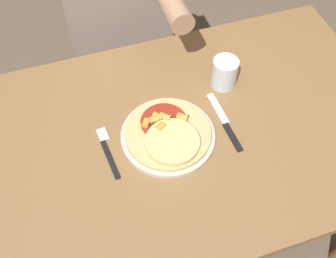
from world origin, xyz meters
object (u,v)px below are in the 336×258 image
Objects in this scene: plate at (168,136)px; drinking_glass at (224,73)px; person_diner at (116,4)px; pizza at (168,133)px; fork at (107,149)px; dining_table at (181,152)px; knife at (225,122)px.

drinking_glass is (0.23, 0.14, 0.04)m from plate.
person_diner reaches higher than plate.
pizza is 0.27m from drinking_glass.
fork is 0.62m from person_diner.
drinking_glass is at bearing 32.42° from pizza.
plate is 0.61m from person_diner.
person_diner is at bearing 73.56° from fork.
plate is at bearing 85.40° from pizza.
dining_table is at bearing -143.62° from drinking_glass.
knife is (0.17, -0.00, -0.00)m from plate.
dining_table is at bearing 7.43° from plate.
drinking_glass is 0.07× the size of person_diner.
pizza is 0.18m from knife.
fork is at bearing -162.48° from drinking_glass.
drinking_glass reaches higher than dining_table.
drinking_glass reaches higher than plate.
person_diner reaches higher than dining_table.
fork is 0.42m from drinking_glass.
knife is (0.35, -0.02, -0.00)m from fork.
person_diner is (-0.17, 0.61, 0.02)m from knife.
drinking_glass is (0.23, 0.14, 0.02)m from pizza.
plate is at bearing -148.31° from drinking_glass.
plate is 0.17m from knife.
pizza is at bearing -179.80° from knife.
drinking_glass reaches higher than knife.
person_diner is at bearing 94.00° from dining_table.
person_diner reaches higher than knife.
fork is at bearing 177.10° from knife.
plate reaches higher than dining_table.
dining_table is 0.24m from fork.
person_diner is (-0.04, 0.60, 0.13)m from dining_table.
dining_table is 0.28m from drinking_glass.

